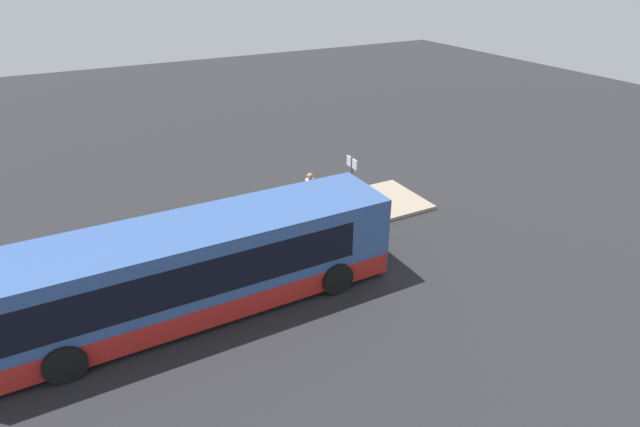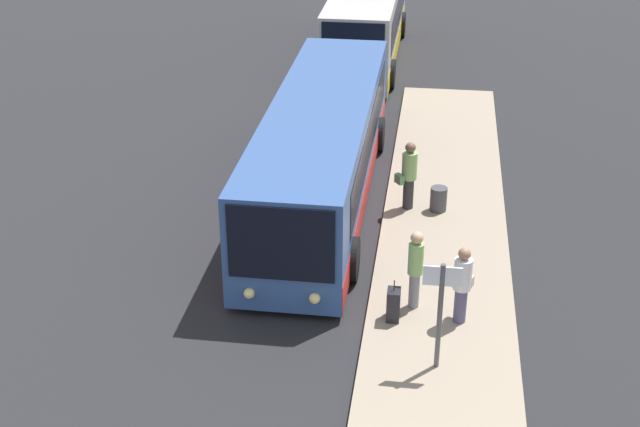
# 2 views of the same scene
# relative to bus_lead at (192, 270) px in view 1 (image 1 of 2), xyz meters

# --- Properties ---
(ground) EXTENTS (80.00, 80.00, 0.00)m
(ground) POSITION_rel_bus_lead_xyz_m (0.71, 0.18, -1.40)
(ground) COLOR #232326
(platform) EXTENTS (20.00, 3.16, 0.15)m
(platform) POSITION_rel_bus_lead_xyz_m (0.71, 3.36, -1.32)
(platform) COLOR gray
(platform) RESTS_ON ground
(bus_lead) EXTENTS (12.10, 2.86, 2.81)m
(bus_lead) POSITION_rel_bus_lead_xyz_m (0.00, 0.00, 0.00)
(bus_lead) COLOR #33518C
(bus_lead) RESTS_ON ground
(passenger_boarding) EXTENTS (0.61, 0.66, 1.86)m
(passenger_boarding) POSITION_rel_bus_lead_xyz_m (0.53, 2.38, -0.24)
(passenger_boarding) COLOR #2D2D33
(passenger_boarding) RESTS_ON platform
(passenger_waiting) EXTENTS (0.63, 0.51, 1.76)m
(passenger_waiting) POSITION_rel_bus_lead_xyz_m (5.75, 3.75, -0.30)
(passenger_waiting) COLOR #4C476B
(passenger_waiting) RESTS_ON platform
(passenger_with_bags) EXTENTS (0.46, 0.46, 1.82)m
(passenger_with_bags) POSITION_rel_bus_lead_xyz_m (5.32, 2.76, -0.23)
(passenger_with_bags) COLOR gray
(passenger_with_bags) RESTS_ON platform
(suitcase) EXTENTS (0.37, 0.28, 0.95)m
(suitcase) POSITION_rel_bus_lead_xyz_m (5.88, 2.35, -0.89)
(suitcase) COLOR black
(suitcase) RESTS_ON platform
(sign_post) EXTENTS (0.10, 0.73, 2.29)m
(sign_post) POSITION_rel_bus_lead_xyz_m (7.41, 3.30, 0.20)
(sign_post) COLOR #4C4C51
(sign_post) RESTS_ON platform
(trash_bin) EXTENTS (0.44, 0.44, 0.65)m
(trash_bin) POSITION_rel_bus_lead_xyz_m (0.57, 3.18, -0.92)
(trash_bin) COLOR #3F3F44
(trash_bin) RESTS_ON platform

